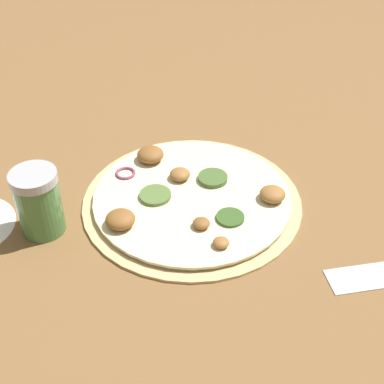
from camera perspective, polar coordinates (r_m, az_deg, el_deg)
The scene contains 3 objects.
ground_plane at distance 0.74m, azimuth 0.00°, elevation -1.09°, with size 3.00×3.00×0.00m, color brown.
pizza at distance 0.74m, azimuth -0.16°, elevation -0.62°, with size 0.30×0.30×0.03m.
spice_jar at distance 0.70m, azimuth -16.05°, elevation -1.04°, with size 0.06×0.06×0.09m.
Camera 1 is at (0.48, -0.31, 0.47)m, focal length 50.00 mm.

